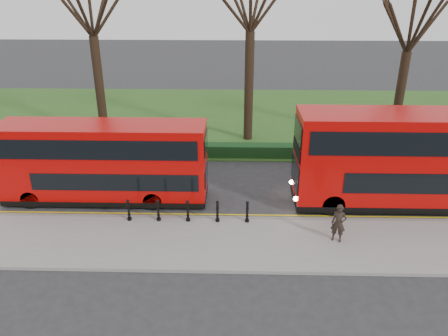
{
  "coord_description": "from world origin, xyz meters",
  "views": [
    {
      "loc": [
        1.1,
        -18.64,
        10.52
      ],
      "look_at": [
        0.6,
        0.5,
        2.0
      ],
      "focal_mm": 35.0,
      "sensor_mm": 36.0,
      "label": 1
    }
  ],
  "objects_px": {
    "bollard_row": "(188,211)",
    "bus_rear": "(419,160)",
    "bus_lead": "(104,163)",
    "pedestrian": "(339,223)"
  },
  "relations": [
    {
      "from": "bollard_row",
      "to": "bus_rear",
      "type": "bearing_deg",
      "value": 11.14
    },
    {
      "from": "bus_lead",
      "to": "bus_rear",
      "type": "xyz_separation_m",
      "value": [
        15.27,
        -0.12,
        0.35
      ]
    },
    {
      "from": "pedestrian",
      "to": "bus_rear",
      "type": "bearing_deg",
      "value": 58.14
    },
    {
      "from": "bus_rear",
      "to": "pedestrian",
      "type": "height_order",
      "value": "bus_rear"
    },
    {
      "from": "bus_lead",
      "to": "bus_rear",
      "type": "bearing_deg",
      "value": -0.46
    },
    {
      "from": "pedestrian",
      "to": "bus_lead",
      "type": "bearing_deg",
      "value": -179.82
    },
    {
      "from": "bus_lead",
      "to": "pedestrian",
      "type": "relative_size",
      "value": 5.96
    },
    {
      "from": "bus_lead",
      "to": "bus_rear",
      "type": "height_order",
      "value": "bus_rear"
    },
    {
      "from": "bus_lead",
      "to": "pedestrian",
      "type": "xyz_separation_m",
      "value": [
        10.8,
        -3.73,
        -1.02
      ]
    },
    {
      "from": "bollard_row",
      "to": "bus_rear",
      "type": "height_order",
      "value": "bus_rear"
    }
  ]
}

